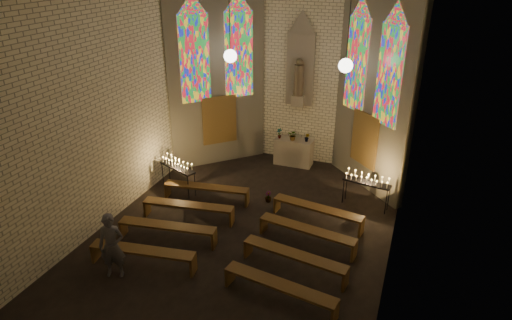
# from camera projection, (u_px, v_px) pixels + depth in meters

# --- Properties ---
(floor) EXTENTS (12.00, 12.00, 0.00)m
(floor) POSITION_uv_depth(u_px,v_px,m) (237.00, 242.00, 12.65)
(floor) COLOR black
(floor) RESTS_ON ground
(room) EXTENTS (8.22, 12.43, 7.00)m
(room) POSITION_uv_depth(u_px,v_px,m) (278.00, 81.00, 13.94)
(room) COLOR #F1EACA
(room) RESTS_ON ground
(altar) EXTENTS (1.40, 0.60, 1.00)m
(altar) POSITION_uv_depth(u_px,v_px,m) (294.00, 152.00, 17.06)
(altar) COLOR #ABA08B
(altar) RESTS_ON ground
(flower_vase_left) EXTENTS (0.24, 0.20, 0.39)m
(flower_vase_left) POSITION_uv_depth(u_px,v_px,m) (279.00, 133.00, 16.88)
(flower_vase_left) COLOR #4C723F
(flower_vase_left) RESTS_ON altar
(flower_vase_center) EXTENTS (0.40, 0.36, 0.39)m
(flower_vase_center) POSITION_uv_depth(u_px,v_px,m) (293.00, 135.00, 16.70)
(flower_vase_center) COLOR #4C723F
(flower_vase_center) RESTS_ON altar
(flower_vase_right) EXTENTS (0.21, 0.18, 0.33)m
(flower_vase_right) POSITION_uv_depth(u_px,v_px,m) (307.00, 137.00, 16.59)
(flower_vase_right) COLOR #4C723F
(flower_vase_right) RESTS_ON altar
(aisle_flower_pot) EXTENTS (0.26, 0.26, 0.37)m
(aisle_flower_pot) POSITION_uv_depth(u_px,v_px,m) (268.00, 197.00, 14.61)
(aisle_flower_pot) COLOR #4C723F
(aisle_flower_pot) RESTS_ON ground
(votive_stand_left) EXTENTS (1.50, 0.90, 1.08)m
(votive_stand_left) POSITION_uv_depth(u_px,v_px,m) (177.00, 165.00, 14.99)
(votive_stand_left) COLOR black
(votive_stand_left) RESTS_ON ground
(votive_stand_right) EXTENTS (1.50, 0.59, 1.07)m
(votive_stand_right) POSITION_uv_depth(u_px,v_px,m) (367.00, 180.00, 14.04)
(votive_stand_right) COLOR black
(votive_stand_right) RESTS_ON ground
(pew_left_0) EXTENTS (2.77, 0.79, 0.53)m
(pew_left_0) POSITION_uv_depth(u_px,v_px,m) (206.00, 189.00, 14.58)
(pew_left_0) COLOR #523717
(pew_left_0) RESTS_ON ground
(pew_right_0) EXTENTS (2.77, 0.79, 0.53)m
(pew_right_0) POSITION_uv_depth(u_px,v_px,m) (318.00, 210.00, 13.40)
(pew_right_0) COLOR #523717
(pew_right_0) RESTS_ON ground
(pew_left_1) EXTENTS (2.77, 0.79, 0.53)m
(pew_left_1) POSITION_uv_depth(u_px,v_px,m) (188.00, 207.00, 13.56)
(pew_left_1) COLOR #523717
(pew_left_1) RESTS_ON ground
(pew_right_1) EXTENTS (2.77, 0.79, 0.53)m
(pew_right_1) POSITION_uv_depth(u_px,v_px,m) (307.00, 231.00, 12.38)
(pew_right_1) COLOR #523717
(pew_right_1) RESTS_ON ground
(pew_left_2) EXTENTS (2.77, 0.79, 0.53)m
(pew_left_2) POSITION_uv_depth(u_px,v_px,m) (167.00, 228.00, 12.54)
(pew_left_2) COLOR #523717
(pew_left_2) RESTS_ON ground
(pew_right_2) EXTENTS (2.77, 0.79, 0.53)m
(pew_right_2) POSITION_uv_depth(u_px,v_px,m) (295.00, 256.00, 11.37)
(pew_right_2) COLOR #523717
(pew_right_2) RESTS_ON ground
(pew_left_3) EXTENTS (2.77, 0.79, 0.53)m
(pew_left_3) POSITION_uv_depth(u_px,v_px,m) (143.00, 252.00, 11.52)
(pew_left_3) COLOR #523717
(pew_left_3) RESTS_ON ground
(pew_right_3) EXTENTS (2.77, 0.79, 0.53)m
(pew_right_3) POSITION_uv_depth(u_px,v_px,m) (280.00, 287.00, 10.35)
(pew_right_3) COLOR #523717
(pew_right_3) RESTS_ON ground
(visitor) EXTENTS (0.73, 0.61, 1.72)m
(visitor) POSITION_uv_depth(u_px,v_px,m) (112.00, 246.00, 11.04)
(visitor) COLOR #51515C
(visitor) RESTS_ON ground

